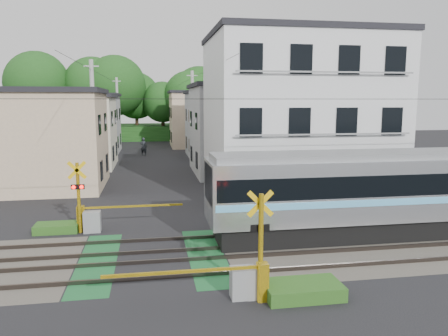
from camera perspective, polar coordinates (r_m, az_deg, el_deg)
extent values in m
plane|color=black|center=(16.00, -9.28, -11.58)|extent=(120.00, 120.00, 0.00)
cube|color=#47423A|center=(16.00, -9.28, -11.57)|extent=(120.00, 6.00, 0.00)
cube|color=black|center=(16.00, -9.28, -11.56)|extent=(5.20, 120.00, 0.00)
cube|color=#145126|center=(16.12, -16.19, -11.65)|extent=(1.30, 6.00, 0.00)
cube|color=#145126|center=(16.11, -2.38, -11.30)|extent=(1.30, 6.00, 0.00)
cube|color=#3F3833|center=(14.21, -9.23, -13.97)|extent=(120.00, 0.08, 0.14)
cube|color=#3F3833|center=(15.51, -9.27, -11.97)|extent=(120.00, 0.08, 0.14)
cube|color=#3F3833|center=(16.45, -9.30, -10.74)|extent=(120.00, 0.08, 0.14)
cube|color=#3F3833|center=(17.78, -9.33, -9.24)|extent=(120.00, 0.08, 0.14)
cube|color=black|center=(20.01, 22.78, -6.72)|extent=(16.16, 2.23, 0.84)
cube|color=black|center=(17.67, 6.20, -8.57)|extent=(2.24, 2.06, 0.56)
cube|color=silver|center=(19.66, 23.07, -2.12)|extent=(16.83, 2.62, 2.43)
cube|color=black|center=(19.61, 23.12, -1.28)|extent=(16.57, 2.66, 0.83)
cube|color=#5BB3E6|center=(19.72, 23.01, -3.09)|extent=(16.67, 2.65, 0.26)
cube|color=slate|center=(19.47, 23.30, 1.73)|extent=(16.50, 2.15, 0.22)
cube|color=black|center=(16.65, -1.90, -2.00)|extent=(0.10, 2.25, 1.46)
cylinder|color=yellow|center=(12.47, 4.82, -10.15)|extent=(0.14, 0.14, 3.00)
cube|color=yellow|center=(12.23, 4.77, -4.67)|extent=(0.77, 0.05, 0.77)
cube|color=yellow|center=(12.23, 4.77, -4.67)|extent=(0.77, 0.05, 0.77)
cube|color=black|center=(12.41, 4.73, -7.81)|extent=(0.55, 0.05, 0.20)
sphere|color=#FF0C07|center=(12.43, 3.94, -7.78)|extent=(0.16, 0.16, 0.16)
sphere|color=#FF0C07|center=(12.50, 5.38, -7.69)|extent=(0.16, 0.16, 0.16)
cube|color=gray|center=(12.74, 2.50, -14.76)|extent=(0.70, 0.50, 0.90)
cube|color=yellow|center=(12.59, 5.05, -14.60)|extent=(0.30, 0.30, 1.10)
cube|color=yellow|center=(12.07, -5.60, -13.34)|extent=(4.20, 0.08, 0.08)
cylinder|color=yellow|center=(19.29, -18.44, -3.75)|extent=(0.14, 0.14, 3.00)
cube|color=yellow|center=(18.97, -18.66, -0.28)|extent=(0.77, 0.05, 0.77)
cube|color=yellow|center=(18.97, -18.66, -0.28)|extent=(0.77, 0.05, 0.77)
cube|color=black|center=(19.09, -18.56, -2.35)|extent=(0.55, 0.05, 0.20)
sphere|color=#FF0C07|center=(19.06, -19.06, -2.39)|extent=(0.16, 0.16, 0.16)
sphere|color=#FF0C07|center=(19.01, -18.11, -2.38)|extent=(0.16, 0.16, 0.16)
cube|color=gray|center=(19.46, -16.83, -6.75)|extent=(0.70, 0.50, 0.90)
cube|color=yellow|center=(19.75, -18.20, -6.29)|extent=(0.30, 0.30, 1.10)
cube|color=yellow|center=(19.42, -11.66, -4.91)|extent=(4.20, 0.08, 0.08)
cube|color=silver|center=(25.96, 9.52, 6.39)|extent=(10.00, 8.00, 9.00)
cube|color=black|center=(26.19, 9.78, 16.61)|extent=(10.20, 8.16, 0.30)
cube|color=black|center=(21.42, 3.46, -2.09)|extent=(1.10, 0.06, 1.40)
cube|color=black|center=(22.09, 9.66, -1.86)|extent=(1.10, 0.06, 1.40)
cube|color=black|center=(23.01, 15.43, -1.63)|extent=(1.10, 0.06, 1.40)
cube|color=black|center=(24.15, 20.71, -1.40)|extent=(1.10, 0.06, 1.40)
cube|color=gray|center=(22.45, 12.82, -3.35)|extent=(9.00, 0.06, 0.08)
cube|color=black|center=(21.06, 3.53, 5.96)|extent=(1.10, 0.06, 1.40)
cube|color=black|center=(21.75, 9.86, 5.93)|extent=(1.10, 0.06, 1.40)
cube|color=black|center=(22.68, 15.74, 5.85)|extent=(1.10, 0.06, 1.40)
cube|color=black|center=(23.83, 21.10, 5.72)|extent=(1.10, 0.06, 1.40)
cube|color=gray|center=(22.03, 13.09, 4.31)|extent=(9.00, 0.06, 0.08)
cube|color=black|center=(21.12, 3.61, 14.11)|extent=(1.10, 0.06, 1.40)
cube|color=black|center=(21.81, 10.08, 13.83)|extent=(1.10, 0.06, 1.40)
cube|color=black|center=(22.74, 16.07, 13.41)|extent=(1.10, 0.06, 1.40)
cube|color=black|center=(23.88, 21.51, 12.91)|extent=(1.10, 0.06, 1.40)
cube|color=gray|center=(22.01, 13.37, 12.11)|extent=(9.00, 0.06, 0.08)
cube|color=#CBB18F|center=(29.85, -22.24, 3.27)|extent=(7.00, 7.00, 6.00)
cube|color=black|center=(29.74, -22.59, 9.32)|extent=(7.35, 7.35, 0.30)
cube|color=black|center=(27.75, -15.69, -0.31)|extent=(0.06, 1.00, 1.20)
cube|color=black|center=(31.20, -15.03, 0.69)|extent=(0.06, 1.00, 1.20)
cube|color=black|center=(27.46, -15.93, 5.46)|extent=(0.06, 1.00, 1.20)
cube|color=black|center=(30.94, -15.23, 5.83)|extent=(0.06, 1.00, 1.20)
cube|color=#9FA2A4|center=(33.78, 1.99, 4.92)|extent=(7.00, 8.00, 6.50)
cube|color=black|center=(33.72, 2.02, 10.69)|extent=(7.35, 8.40, 0.30)
cube|color=black|center=(31.47, -3.60, 1.05)|extent=(0.06, 1.00, 1.20)
cube|color=black|center=(35.42, -4.29, 1.91)|extent=(0.06, 1.00, 1.20)
cube|color=black|center=(31.22, -3.65, 6.15)|extent=(0.06, 1.00, 1.20)
cube|color=black|center=(35.19, -4.34, 6.44)|extent=(0.06, 1.00, 1.20)
cube|color=beige|center=(38.75, -20.09, 4.37)|extent=(8.00, 7.00, 5.80)
cube|color=black|center=(38.66, -20.34, 8.88)|extent=(8.40, 7.35, 0.30)
cube|color=black|center=(36.63, -14.24, 1.89)|extent=(0.06, 1.00, 1.20)
cube|color=black|center=(40.10, -13.85, 2.48)|extent=(0.06, 1.00, 1.20)
cube|color=black|center=(36.41, -14.41, 6.27)|extent=(0.06, 1.00, 1.20)
cube|color=black|center=(39.90, -14.00, 6.48)|extent=(0.06, 1.00, 1.20)
cube|color=#9FA2A4|center=(43.68, -0.14, 5.61)|extent=(7.00, 7.00, 6.20)
cube|color=black|center=(43.62, -0.14, 9.88)|extent=(7.35, 7.35, 0.30)
cube|color=black|center=(41.64, -4.55, 2.94)|extent=(0.06, 1.00, 1.20)
cube|color=black|center=(45.11, -4.94, 3.39)|extent=(0.06, 1.00, 1.20)
cube|color=black|center=(41.45, -4.59, 6.79)|extent=(0.06, 1.00, 1.20)
cube|color=black|center=(44.93, -4.99, 6.94)|extent=(0.06, 1.00, 1.20)
cube|color=#9FA2A4|center=(48.56, -17.76, 5.40)|extent=(7.00, 8.00, 6.00)
cube|color=black|center=(48.50, -17.94, 9.11)|extent=(7.35, 8.40, 0.30)
cube|color=black|center=(46.33, -13.67, 3.31)|extent=(0.06, 1.00, 1.20)
cube|color=black|center=(50.30, -13.36, 3.74)|extent=(0.06, 1.00, 1.20)
cube|color=black|center=(46.15, -13.80, 6.77)|extent=(0.06, 1.00, 1.20)
cube|color=black|center=(50.14, -13.48, 6.93)|extent=(0.06, 1.00, 1.20)
cube|color=#CBB18F|center=(53.46, -2.66, 6.29)|extent=(8.00, 7.00, 6.40)
cube|color=black|center=(53.42, -2.69, 9.89)|extent=(8.40, 7.35, 0.30)
cube|color=black|center=(51.50, -6.88, 4.03)|extent=(0.06, 1.00, 1.20)
cube|color=black|center=(54.98, -7.06, 4.32)|extent=(0.06, 1.00, 1.20)
cube|color=black|center=(51.34, -6.93, 7.14)|extent=(0.06, 1.00, 1.20)
cube|color=black|center=(54.84, -7.11, 7.24)|extent=(0.06, 1.00, 1.20)
cube|color=#1E4E1A|center=(65.17, -9.65, 4.69)|extent=(40.00, 10.00, 2.00)
cylinder|color=#332114|center=(63.77, -22.95, 5.83)|extent=(0.50, 0.50, 5.99)
sphere|color=#1E4E1A|center=(63.76, -23.22, 10.13)|extent=(8.39, 8.39, 8.39)
cylinder|color=#332114|center=(66.61, -19.18, 5.62)|extent=(0.50, 0.50, 4.78)
sphere|color=#1E4E1A|center=(66.54, -19.35, 8.90)|extent=(6.69, 6.69, 6.69)
cylinder|color=#332114|center=(63.30, -16.52, 6.03)|extent=(0.50, 0.50, 5.72)
sphere|color=#1E4E1A|center=(63.27, -16.71, 10.17)|extent=(8.01, 8.01, 8.01)
cylinder|color=#332114|center=(62.01, -13.84, 6.12)|extent=(0.50, 0.50, 5.81)
sphere|color=#1E4E1A|center=(61.99, -14.00, 10.42)|extent=(8.13, 8.13, 8.13)
cylinder|color=#332114|center=(65.20, -11.31, 5.88)|extent=(0.50, 0.50, 4.79)
sphere|color=#1E4E1A|center=(65.13, -11.41, 9.25)|extent=(6.71, 6.71, 6.71)
cylinder|color=#332114|center=(62.93, -7.97, 5.55)|extent=(0.50, 0.50, 4.09)
sphere|color=#1E4E1A|center=(62.83, -8.03, 8.53)|extent=(5.73, 5.73, 5.73)
cylinder|color=#332114|center=(60.95, -4.57, 5.83)|extent=(0.50, 0.50, 4.79)
sphere|color=#1E4E1A|center=(60.87, -4.62, 9.43)|extent=(6.70, 6.70, 6.70)
cylinder|color=#332114|center=(65.19, -3.26, 6.24)|extent=(0.50, 0.50, 5.26)
sphere|color=#1E4E1A|center=(65.14, -3.29, 9.94)|extent=(7.36, 7.36, 7.36)
cylinder|color=#332114|center=(64.35, 0.59, 6.51)|extent=(0.50, 0.50, 5.91)
sphere|color=#1E4E1A|center=(64.34, 0.60, 10.73)|extent=(8.28, 8.28, 8.28)
cylinder|color=#332114|center=(64.03, 2.66, 5.83)|extent=(0.50, 0.50, 4.43)
sphere|color=#1E4E1A|center=(63.95, 2.69, 9.00)|extent=(6.20, 6.20, 6.20)
cube|color=black|center=(17.28, 10.76, 8.85)|extent=(60.00, 0.02, 0.02)
cylinder|color=#A5A5A0|center=(28.26, -16.63, 5.32)|extent=(0.26, 0.26, 8.00)
cube|color=#A5A5A0|center=(28.30, -16.96, 12.61)|extent=(0.90, 0.08, 0.08)
cylinder|color=#A5A5A0|center=(37.22, -4.12, 6.42)|extent=(0.26, 0.26, 8.00)
cube|color=#A5A5A0|center=(37.24, -4.18, 11.96)|extent=(0.90, 0.08, 0.08)
cylinder|color=#A5A5A0|center=(49.16, -13.70, 6.77)|extent=(0.26, 0.26, 8.00)
cube|color=#A5A5A0|center=(49.17, -13.86, 10.96)|extent=(0.90, 0.08, 0.08)
cube|color=black|center=(38.71, -14.97, 11.27)|extent=(0.02, 42.00, 0.02)
cube|color=black|center=(38.72, -4.39, 11.54)|extent=(0.02, 42.00, 0.02)
imported|color=#262A2F|center=(44.95, -10.46, 2.77)|extent=(0.79, 0.66, 1.84)
cube|color=#2D5E1E|center=(13.11, 10.25, -15.40)|extent=(2.20, 1.20, 0.40)
cube|color=#2D5E1E|center=(20.07, -20.97, -7.29)|extent=(1.80, 1.00, 0.36)
cube|color=#2D5E1E|center=(19.54, 4.36, -7.24)|extent=(1.50, 0.90, 0.30)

